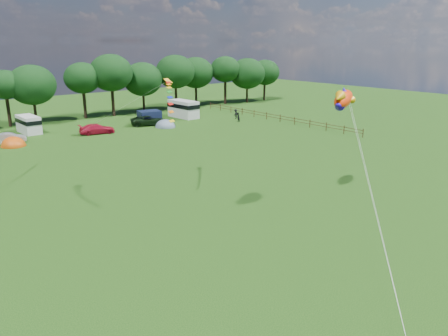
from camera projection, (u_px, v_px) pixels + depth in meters
ground_plane at (313, 265)px, 24.92m from camera, size 180.00×180.00×0.00m
tree_line at (57, 81)px, 67.15m from camera, size 102.98×10.98×10.27m
fence at (273, 116)px, 69.80m from camera, size 0.12×33.12×1.20m
car_b at (10, 138)px, 54.67m from camera, size 3.80×2.30×1.26m
car_c at (97, 129)px, 59.93m from camera, size 4.88×2.82×1.38m
car_d at (149, 120)px, 66.02m from camera, size 6.03×4.31×1.50m
campervan_c at (29, 124)px, 60.40m from camera, size 2.20×4.90×2.37m
campervan_d at (183, 108)px, 72.54m from camera, size 2.70×5.85×2.82m
tent_orange at (14, 146)px, 53.10m from camera, size 2.90×3.18×2.27m
tent_greyblue at (165, 127)px, 64.77m from camera, size 3.00×3.29×2.24m
awning_navy at (149, 117)px, 67.19m from camera, size 3.64×3.17×2.00m
fish_kite at (343, 100)px, 33.83m from camera, size 3.71×2.24×1.94m
streamer_kite_c at (169, 92)px, 34.91m from camera, size 3.25×4.93×2.83m
walker_a at (238, 117)px, 68.87m from camera, size 0.78×0.55×1.48m
walker_b at (236, 114)px, 71.53m from camera, size 1.11×0.77×1.57m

